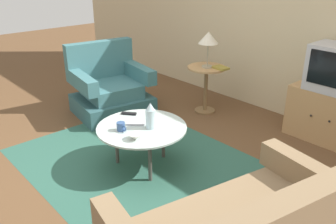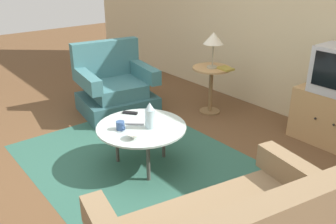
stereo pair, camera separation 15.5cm
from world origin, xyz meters
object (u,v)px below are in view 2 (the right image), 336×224
at_px(armchair, 115,89).
at_px(tv_stand, 335,119).
at_px(tv_remote_silver, 135,123).
at_px(book, 226,69).
at_px(bowl, 134,136).
at_px(coffee_table, 142,129).
at_px(side_table, 211,80).
at_px(vase, 150,116).
at_px(tv_remote_dark, 130,113).
at_px(table_lamp, 214,39).
at_px(mug, 121,126).

xyz_separation_m(armchair, tv_stand, (2.34, 1.38, -0.01)).
distance_m(tv_remote_silver, book, 1.62).
bearing_deg(bowl, tv_stand, 69.96).
bearing_deg(book, armchair, -129.91).
bearing_deg(book, tv_stand, 21.66).
height_order(coffee_table, book, book).
relative_size(side_table, vase, 2.44).
bearing_deg(bowl, book, 106.57).
height_order(side_table, vase, vase).
relative_size(tv_remote_dark, book, 0.71).
relative_size(coffee_table, bowl, 6.93).
xyz_separation_m(bowl, book, (-0.53, 1.76, 0.18)).
distance_m(armchair, vase, 1.58).
distance_m(side_table, bowl, 1.84).
bearing_deg(tv_remote_dark, table_lamp, -119.69).
relative_size(tv_stand, tv_remote_silver, 5.41).
distance_m(side_table, vase, 1.58).
bearing_deg(side_table, table_lamp, -33.98).
bearing_deg(tv_stand, tv_remote_dark, -124.53).
xyz_separation_m(side_table, bowl, (0.71, -1.70, 0.01)).
xyz_separation_m(side_table, book, (0.18, 0.06, 0.19)).
distance_m(coffee_table, table_lamp, 1.68).
xyz_separation_m(armchair, mug, (1.33, -0.74, 0.17)).
height_order(armchair, vase, armchair).
relative_size(vase, bowl, 2.06).
xyz_separation_m(side_table, mug, (0.47, -1.69, 0.03)).
height_order(coffee_table, tv_remote_silver, tv_remote_silver).
relative_size(table_lamp, tv_remote_silver, 2.87).
bearing_deg(side_table, tv_remote_silver, -72.96).
distance_m(tv_remote_dark, tv_remote_silver, 0.27).
xyz_separation_m(tv_remote_dark, tv_remote_silver, (0.25, -0.11, 0.00)).
bearing_deg(tv_stand, tv_remote_silver, -117.57).
bearing_deg(armchair, side_table, 147.02).
distance_m(tv_stand, tv_remote_silver, 2.21).
height_order(coffee_table, tv_remote_dark, tv_remote_dark).
relative_size(coffee_table, tv_remote_silver, 5.46).
distance_m(armchair, mug, 1.53).
distance_m(vase, bowl, 0.28).
distance_m(vase, tv_remote_dark, 0.42).
height_order(tv_stand, mug, tv_stand).
height_order(bowl, book, book).
bearing_deg(armchair, coffee_table, 77.72).
relative_size(armchair, mug, 8.49).
xyz_separation_m(tv_remote_dark, book, (-0.03, 1.48, 0.20)).
height_order(armchair, book, armchair).
relative_size(mug, tv_remote_dark, 0.82).
bearing_deg(coffee_table, tv_stand, 63.73).
distance_m(coffee_table, tv_remote_dark, 0.33).
bearing_deg(tv_stand, armchair, -149.46).
height_order(tv_stand, tv_remote_dark, tv_stand).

